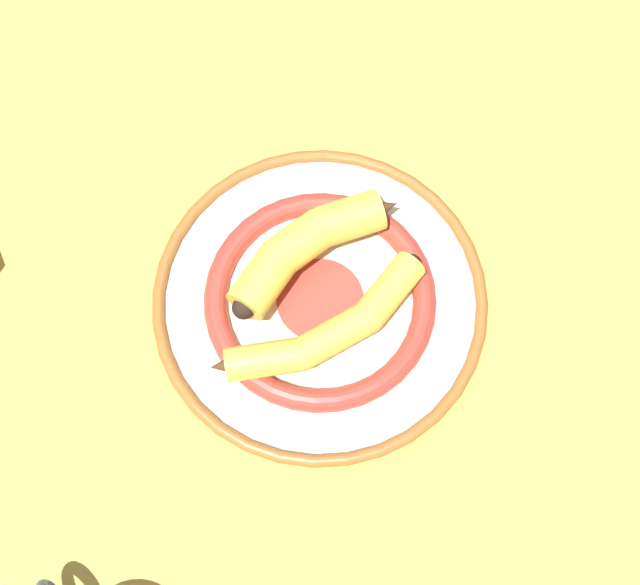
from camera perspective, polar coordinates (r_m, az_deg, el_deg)
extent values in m
plane|color=gold|center=(0.85, -1.22, 1.31)|extent=(2.80, 2.80, 0.00)
cylinder|color=beige|center=(0.83, 0.00, -0.74)|extent=(0.30, 0.30, 0.02)
torus|color=#AD382D|center=(0.81, 0.00, -0.40)|extent=(0.21, 0.21, 0.02)
cylinder|color=#AD382D|center=(0.82, 0.00, -0.46)|extent=(0.08, 0.08, 0.00)
torus|color=#995B28|center=(0.81, 0.00, -0.42)|extent=(0.31, 0.31, 0.01)
cylinder|color=yellow|center=(0.81, 2.08, 4.82)|extent=(0.05, 0.06, 0.04)
cylinder|color=yellow|center=(0.80, -1.21, 3.18)|extent=(0.06, 0.07, 0.04)
cylinder|color=yellow|center=(0.79, -3.81, 0.57)|extent=(0.07, 0.06, 0.04)
sphere|color=yellow|center=(0.81, 0.29, 4.26)|extent=(0.04, 0.04, 0.04)
sphere|color=yellow|center=(0.80, -2.74, 2.08)|extent=(0.04, 0.04, 0.04)
cone|color=#472D19|center=(0.82, 3.85, 5.36)|extent=(0.03, 0.04, 0.03)
sphere|color=black|center=(0.78, -4.90, -0.98)|extent=(0.02, 0.02, 0.02)
cylinder|color=yellow|center=(0.77, -3.62, -4.32)|extent=(0.03, 0.07, 0.03)
cylinder|color=yellow|center=(0.77, 0.95, -2.79)|extent=(0.05, 0.07, 0.03)
cylinder|color=yellow|center=(0.79, 4.49, 0.16)|extent=(0.07, 0.07, 0.03)
sphere|color=yellow|center=(0.77, -1.18, -3.97)|extent=(0.03, 0.03, 0.03)
sphere|color=yellow|center=(0.78, 3.04, -1.62)|extent=(0.03, 0.03, 0.03)
cone|color=#472D19|center=(0.77, -6.06, -4.66)|extent=(0.02, 0.03, 0.02)
sphere|color=black|center=(0.80, 5.91, 1.90)|extent=(0.02, 0.02, 0.02)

